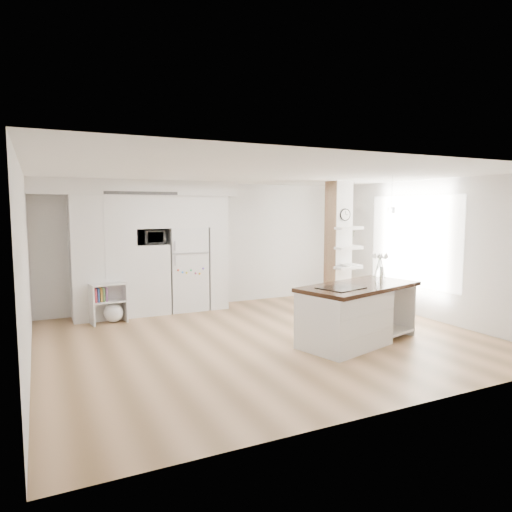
{
  "coord_description": "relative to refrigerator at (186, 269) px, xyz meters",
  "views": [
    {
      "loc": [
        -3.34,
        -6.57,
        2.15
      ],
      "look_at": [
        0.25,
        0.9,
        1.28
      ],
      "focal_mm": 32.0,
      "sensor_mm": 36.0,
      "label": 1
    }
  ],
  "objects": [
    {
      "name": "shelf_plant",
      "position": [
        3.15,
        -1.38,
        0.65
      ],
      "size": [
        0.27,
        0.23,
        0.3
      ],
      "primitive_type": "imported",
      "color": "#406528",
      "rests_on": "column"
    },
    {
      "name": "microwave",
      "position": [
        -0.75,
        -0.06,
        0.69
      ],
      "size": [
        0.54,
        0.37,
        0.3
      ],
      "primitive_type": "imported",
      "color": "#2D2D2D",
      "rests_on": "cabinet_wall"
    },
    {
      "name": "kitchen_island",
      "position": [
        1.56,
        -3.55,
        -0.39
      ],
      "size": [
        2.27,
        1.52,
        1.51
      ],
      "rotation": [
        0.0,
        0.0,
        0.28
      ],
      "color": "white",
      "rests_on": "floor"
    },
    {
      "name": "pendant_light",
      "position": [
        2.23,
        -2.53,
        1.24
      ],
      "size": [
        0.12,
        0.12,
        0.1
      ],
      "primitive_type": "cylinder",
      "color": "white",
      "rests_on": "room"
    },
    {
      "name": "floor_plant_a",
      "position": [
        2.8,
        -1.2,
        -0.63
      ],
      "size": [
        0.32,
        0.29,
        0.48
      ],
      "primitive_type": "imported",
      "rotation": [
        0.0,
        0.0,
        0.36
      ],
      "color": "#406528",
      "rests_on": "floor"
    },
    {
      "name": "floor_plant_b",
      "position": [
        3.37,
        -0.62,
        -0.64
      ],
      "size": [
        0.3,
        0.3,
        0.47
      ],
      "primitive_type": "imported",
      "rotation": [
        0.0,
        0.0,
        -0.16
      ],
      "color": "#406528",
      "rests_on": "floor"
    },
    {
      "name": "column",
      "position": [
        2.9,
        -1.55,
        0.48
      ],
      "size": [
        0.69,
        0.9,
        2.7
      ],
      "color": "silver",
      "rests_on": "floor"
    },
    {
      "name": "room",
      "position": [
        0.53,
        -2.68,
        0.98
      ],
      "size": [
        7.04,
        6.04,
        2.72
      ],
      "color": "white",
      "rests_on": "ground"
    },
    {
      "name": "bookshelf",
      "position": [
        -1.64,
        -0.46,
        -0.55
      ],
      "size": [
        0.68,
        0.45,
        0.76
      ],
      "rotation": [
        0.0,
        0.0,
        0.14
      ],
      "color": "white",
      "rests_on": "floor"
    },
    {
      "name": "cabinet_wall",
      "position": [
        -0.92,
        -0.01,
        0.63
      ],
      "size": [
        4.0,
        0.71,
        2.7
      ],
      "color": "white",
      "rests_on": "floor"
    },
    {
      "name": "decor_bowl",
      "position": [
        2.82,
        -1.78,
        0.13
      ],
      "size": [
        0.22,
        0.22,
        0.05
      ],
      "primitive_type": "imported",
      "color": "white",
      "rests_on": "column"
    },
    {
      "name": "window",
      "position": [
        4.0,
        -2.38,
        0.62
      ],
      "size": [
        0.0,
        2.4,
        2.4
      ],
      "primitive_type": "plane",
      "rotation": [
        1.57,
        0.0,
        -1.57
      ],
      "color": "white",
      "rests_on": "room"
    },
    {
      "name": "refrigerator",
      "position": [
        0.0,
        0.0,
        0.0
      ],
      "size": [
        0.78,
        0.69,
        1.75
      ],
      "color": "white",
      "rests_on": "floor"
    },
    {
      "name": "floor",
      "position": [
        0.53,
        -2.68,
        -0.88
      ],
      "size": [
        7.0,
        6.0,
        0.01
      ],
      "primitive_type": "cube",
      "color": "tan",
      "rests_on": "ground"
    }
  ]
}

